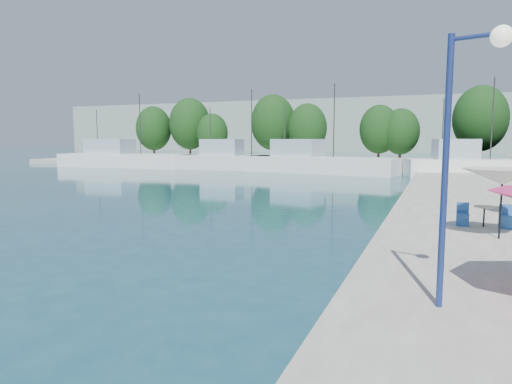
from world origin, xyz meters
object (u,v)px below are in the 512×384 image
at_px(trawler_04, 472,167).
at_px(umbrella_white, 503,177).
at_px(street_lamp, 466,120).
at_px(trawler_03, 315,163).
at_px(trawler_02, 237,161).
at_px(trawler_01, 125,159).

distance_m(trawler_04, umbrella_white, 33.95).
relative_size(umbrella_white, street_lamp, 0.49).
bearing_deg(street_lamp, trawler_03, 123.78).
xyz_separation_m(umbrella_white, street_lamp, (-1.48, -7.17, 1.50)).
xyz_separation_m(trawler_03, umbrella_white, (14.80, -34.37, 1.52)).
xyz_separation_m(trawler_02, trawler_03, (10.33, -1.38, -0.00)).
bearing_deg(trawler_02, trawler_01, 179.22).
bearing_deg(trawler_01, trawler_04, -6.54).
bearing_deg(street_lamp, trawler_02, 134.86).
relative_size(trawler_03, trawler_04, 1.34).
xyz_separation_m(trawler_01, trawler_03, (26.82, -0.96, 0.00)).
distance_m(trawler_01, street_lamp, 58.54).
relative_size(trawler_04, umbrella_white, 5.56).
height_order(trawler_02, street_lamp, trawler_02).
bearing_deg(umbrella_white, trawler_01, 139.67).
relative_size(trawler_01, trawler_04, 1.44).
distance_m(trawler_04, street_lamp, 41.27).
xyz_separation_m(trawler_02, street_lamp, (23.66, -42.92, 3.02)).
bearing_deg(trawler_01, umbrella_white, -44.95).
xyz_separation_m(trawler_03, street_lamp, (13.32, -41.54, 3.02)).
bearing_deg(trawler_01, trawler_03, -6.67).
height_order(trawler_01, trawler_04, same).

